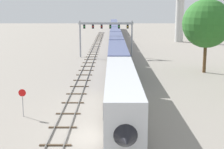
# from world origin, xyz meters

# --- Properties ---
(ground_plane) EXTENTS (400.00, 400.00, 0.00)m
(ground_plane) POSITION_xyz_m (0.00, 0.00, 0.00)
(ground_plane) COLOR gray
(track_main) EXTENTS (2.60, 200.00, 0.16)m
(track_main) POSITION_xyz_m (2.00, 60.00, 0.07)
(track_main) COLOR slate
(track_main) RESTS_ON ground
(track_near) EXTENTS (2.60, 160.00, 0.16)m
(track_near) POSITION_xyz_m (-3.50, 40.00, 0.07)
(track_near) COLOR slate
(track_near) RESTS_ON ground
(passenger_train) EXTENTS (3.04, 151.16, 4.80)m
(passenger_train) POSITION_xyz_m (2.00, 69.38, 2.61)
(passenger_train) COLOR silver
(passenger_train) RESTS_ON ground
(signal_gantry) EXTENTS (12.10, 0.49, 8.06)m
(signal_gantry) POSITION_xyz_m (-0.25, 46.20, 5.95)
(signal_gantry) COLOR #999BA0
(signal_gantry) RESTS_ON ground
(stop_sign) EXTENTS (0.76, 0.08, 2.88)m
(stop_sign) POSITION_xyz_m (-8.00, 5.26, 1.87)
(stop_sign) COLOR gray
(stop_sign) RESTS_ON ground
(trackside_tree_mid) EXTENTS (8.11, 8.11, 12.36)m
(trackside_tree_mid) POSITION_xyz_m (16.86, 28.36, 8.28)
(trackside_tree_mid) COLOR brown
(trackside_tree_mid) RESTS_ON ground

